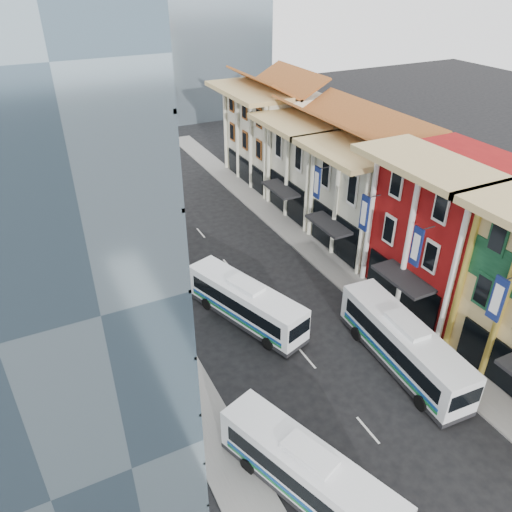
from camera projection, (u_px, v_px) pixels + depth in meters
sidewalk_right at (348, 279)px, 44.12m from camera, size 3.00×90.00×0.15m
sidewalk_left at (162, 335)px, 37.62m from camera, size 3.00×90.00×0.15m
shophouse_red at (449, 231)px, 39.33m from camera, size 8.00×10.00×12.00m
shophouse_cream_near at (373, 198)px, 47.13m from camera, size 8.00×9.00×10.00m
shophouse_cream_mid at (321, 167)px, 54.02m from camera, size 8.00×9.00×10.00m
shophouse_cream_far at (275, 136)px, 61.80m from camera, size 8.00×12.00×11.00m
office_block_far at (13, 176)px, 46.49m from camera, size 10.00×18.00×14.00m
bus_left_near at (308, 473)px, 25.76m from camera, size 6.01×10.93×3.44m
bus_left_far at (246, 302)px, 38.45m from camera, size 5.93×11.16×3.50m
bus_right at (403, 344)px, 34.10m from camera, size 3.41×11.82×3.75m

